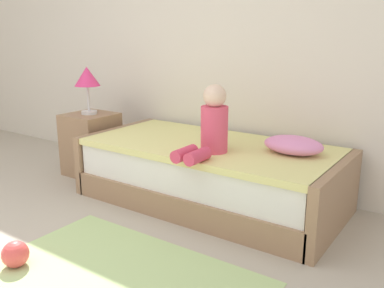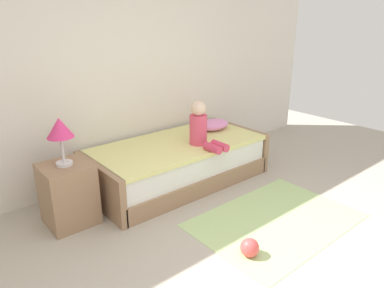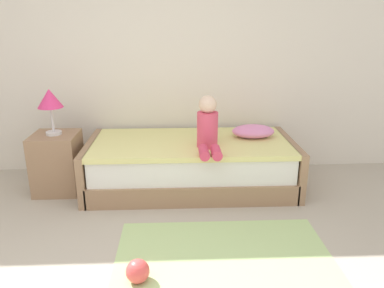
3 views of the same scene
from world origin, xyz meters
The scene contains 8 objects.
wall_rear centered at (0.00, 2.60, 1.45)m, with size 7.20×0.10×2.90m, color silver.
bed centered at (0.68, 2.00, 0.25)m, with size 2.11×1.00×0.50m.
nightstand centered at (-0.67, 1.96, 0.30)m, with size 0.44×0.44×0.60m, color #997556.
table_lamp centered at (-0.67, 1.96, 0.94)m, with size 0.24×0.24×0.45m.
child_figure centered at (0.83, 1.77, 0.70)m, with size 0.20×0.51×0.50m.
pillow centered at (1.34, 2.10, 0.56)m, with size 0.44×0.30×0.13m, color #EA8CC6.
toy_ball centered at (0.26, 0.50, 0.08)m, with size 0.16×0.16×0.16m, color #E54C4C.
area_rug centered at (0.87, 0.70, 0.00)m, with size 1.60×1.10×0.01m, color #B2D189.
Camera 3 is at (0.53, -1.57, 1.65)m, focal length 34.57 mm.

